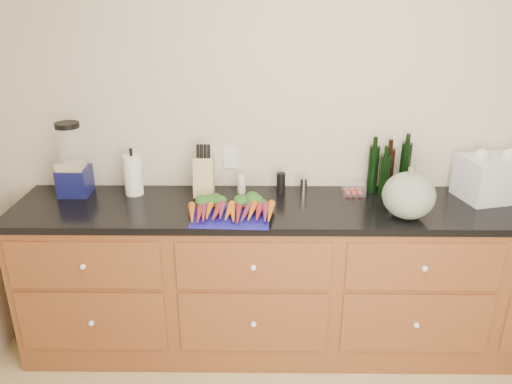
{
  "coord_description": "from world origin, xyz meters",
  "views": [
    {
      "loc": [
        -0.41,
        -1.3,
        2.07
      ],
      "look_at": [
        -0.44,
        1.2,
        1.06
      ],
      "focal_mm": 35.0,
      "sensor_mm": 36.0,
      "label": 1
    }
  ],
  "objects_px": {
    "knife_block": "(204,177)",
    "tomato_box": "(353,189)",
    "blender_appliance": "(72,164)",
    "squash": "(409,195)",
    "cutting_board": "(231,216)",
    "carrots": "(232,208)",
    "paper_towel": "(133,175)"
  },
  "relations": [
    {
      "from": "carrots",
      "to": "tomato_box",
      "type": "bearing_deg",
      "value": 22.46
    },
    {
      "from": "cutting_board",
      "to": "squash",
      "type": "distance_m",
      "value": 0.95
    },
    {
      "from": "squash",
      "to": "paper_towel",
      "type": "distance_m",
      "value": 1.57
    },
    {
      "from": "cutting_board",
      "to": "carrots",
      "type": "bearing_deg",
      "value": 90.0
    },
    {
      "from": "knife_block",
      "to": "cutting_board",
      "type": "bearing_deg",
      "value": -59.64
    },
    {
      "from": "knife_block",
      "to": "paper_towel",
      "type": "bearing_deg",
      "value": 177.28
    },
    {
      "from": "tomato_box",
      "to": "paper_towel",
      "type": "bearing_deg",
      "value": -179.56
    },
    {
      "from": "carrots",
      "to": "tomato_box",
      "type": "relative_size",
      "value": 3.45
    },
    {
      "from": "blender_appliance",
      "to": "squash",
      "type": "bearing_deg",
      "value": -9.35
    },
    {
      "from": "blender_appliance",
      "to": "tomato_box",
      "type": "xyz_separation_m",
      "value": [
        1.66,
        0.01,
        -0.16
      ]
    },
    {
      "from": "cutting_board",
      "to": "tomato_box",
      "type": "bearing_deg",
      "value": 24.86
    },
    {
      "from": "carrots",
      "to": "squash",
      "type": "xyz_separation_m",
      "value": [
        0.94,
        -0.03,
        0.09
      ]
    },
    {
      "from": "carrots",
      "to": "tomato_box",
      "type": "height_order",
      "value": "carrots"
    },
    {
      "from": "cutting_board",
      "to": "squash",
      "type": "bearing_deg",
      "value": 0.4
    },
    {
      "from": "paper_towel",
      "to": "tomato_box",
      "type": "relative_size",
      "value": 1.8
    },
    {
      "from": "blender_appliance",
      "to": "cutting_board",
      "type": "bearing_deg",
      "value": -18.55
    },
    {
      "from": "paper_towel",
      "to": "tomato_box",
      "type": "bearing_deg",
      "value": 0.44
    },
    {
      "from": "paper_towel",
      "to": "knife_block",
      "type": "distance_m",
      "value": 0.42
    },
    {
      "from": "squash",
      "to": "tomato_box",
      "type": "xyz_separation_m",
      "value": [
        -0.23,
        0.32,
        -0.09
      ]
    },
    {
      "from": "tomato_box",
      "to": "knife_block",
      "type": "bearing_deg",
      "value": -178.07
    },
    {
      "from": "carrots",
      "to": "paper_towel",
      "type": "distance_m",
      "value": 0.67
    },
    {
      "from": "cutting_board",
      "to": "blender_appliance",
      "type": "bearing_deg",
      "value": 161.45
    },
    {
      "from": "carrots",
      "to": "squash",
      "type": "distance_m",
      "value": 0.95
    },
    {
      "from": "tomato_box",
      "to": "cutting_board",
      "type": "bearing_deg",
      "value": -155.14
    },
    {
      "from": "carrots",
      "to": "blender_appliance",
      "type": "bearing_deg",
      "value": 163.41
    },
    {
      "from": "cutting_board",
      "to": "carrots",
      "type": "height_order",
      "value": "carrots"
    },
    {
      "from": "carrots",
      "to": "knife_block",
      "type": "distance_m",
      "value": 0.33
    },
    {
      "from": "paper_towel",
      "to": "knife_block",
      "type": "bearing_deg",
      "value": -2.72
    },
    {
      "from": "paper_towel",
      "to": "carrots",
      "type": "bearing_deg",
      "value": -25.47
    },
    {
      "from": "blender_appliance",
      "to": "tomato_box",
      "type": "distance_m",
      "value": 1.67
    },
    {
      "from": "carrots",
      "to": "paper_towel",
      "type": "relative_size",
      "value": 1.92
    },
    {
      "from": "knife_block",
      "to": "tomato_box",
      "type": "distance_m",
      "value": 0.89
    }
  ]
}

